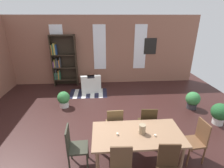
{
  "coord_description": "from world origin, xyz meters",
  "views": [
    {
      "loc": [
        0.03,
        -3.88,
        2.95
      ],
      "look_at": [
        0.38,
        1.19,
        0.92
      ],
      "focal_mm": 27.0,
      "sensor_mm": 36.0,
      "label": 1
    }
  ],
  "objects_px": {
    "bookshelf_tall": "(62,61)",
    "potted_plant_window": "(193,100)",
    "vase_on_table": "(142,129)",
    "dining_chair_head_right": "(196,139)",
    "dining_chair_far_left": "(115,124)",
    "dining_table": "(137,137)",
    "dining_chair_head_left": "(74,146)",
    "armchair_white": "(91,84)",
    "potted_plant_by_shelf": "(220,113)",
    "potted_plant_corner": "(64,99)",
    "dining_chair_far_right": "(147,122)"
  },
  "relations": [
    {
      "from": "dining_chair_far_left",
      "to": "bookshelf_tall",
      "type": "distance_m",
      "value": 4.48
    },
    {
      "from": "dining_chair_far_left",
      "to": "potted_plant_by_shelf",
      "type": "bearing_deg",
      "value": 9.66
    },
    {
      "from": "dining_chair_far_left",
      "to": "bookshelf_tall",
      "type": "height_order",
      "value": "bookshelf_tall"
    },
    {
      "from": "vase_on_table",
      "to": "dining_chair_far_left",
      "type": "xyz_separation_m",
      "value": [
        -0.5,
        0.69,
        -0.34
      ]
    },
    {
      "from": "dining_chair_far_right",
      "to": "dining_chair_far_left",
      "type": "relative_size",
      "value": 1.0
    },
    {
      "from": "vase_on_table",
      "to": "dining_chair_head_right",
      "type": "height_order",
      "value": "same"
    },
    {
      "from": "dining_chair_far_left",
      "to": "dining_table",
      "type": "bearing_deg",
      "value": -59.2
    },
    {
      "from": "dining_chair_far_right",
      "to": "armchair_white",
      "type": "height_order",
      "value": "dining_chair_far_right"
    },
    {
      "from": "dining_table",
      "to": "vase_on_table",
      "type": "distance_m",
      "value": 0.21
    },
    {
      "from": "potted_plant_corner",
      "to": "dining_chair_head_right",
      "type": "bearing_deg",
      "value": -37.61
    },
    {
      "from": "potted_plant_window",
      "to": "potted_plant_by_shelf",
      "type": "bearing_deg",
      "value": -71.4
    },
    {
      "from": "dining_table",
      "to": "dining_chair_head_left",
      "type": "relative_size",
      "value": 1.94
    },
    {
      "from": "dining_chair_far_left",
      "to": "potted_plant_corner",
      "type": "height_order",
      "value": "dining_chair_far_left"
    },
    {
      "from": "dining_chair_head_left",
      "to": "potted_plant_corner",
      "type": "distance_m",
      "value": 2.67
    },
    {
      "from": "dining_table",
      "to": "dining_chair_head_right",
      "type": "xyz_separation_m",
      "value": [
        1.29,
        0.01,
        -0.15
      ]
    },
    {
      "from": "dining_chair_far_left",
      "to": "potted_plant_corner",
      "type": "distance_m",
      "value": 2.48
    },
    {
      "from": "dining_chair_head_left",
      "to": "vase_on_table",
      "type": "bearing_deg",
      "value": 0.15
    },
    {
      "from": "dining_table",
      "to": "dining_chair_head_right",
      "type": "height_order",
      "value": "dining_chair_head_right"
    },
    {
      "from": "bookshelf_tall",
      "to": "potted_plant_window",
      "type": "height_order",
      "value": "bookshelf_tall"
    },
    {
      "from": "armchair_white",
      "to": "potted_plant_by_shelf",
      "type": "relative_size",
      "value": 1.39
    },
    {
      "from": "dining_chair_far_left",
      "to": "armchair_white",
      "type": "height_order",
      "value": "dining_chair_far_left"
    },
    {
      "from": "dining_chair_far_right",
      "to": "armchair_white",
      "type": "bearing_deg",
      "value": 115.79
    },
    {
      "from": "dining_chair_head_right",
      "to": "potted_plant_window",
      "type": "bearing_deg",
      "value": 62.98
    },
    {
      "from": "dining_table",
      "to": "bookshelf_tall",
      "type": "xyz_separation_m",
      "value": [
        -2.41,
        4.65,
        0.48
      ]
    },
    {
      "from": "dining_chair_head_right",
      "to": "potted_plant_window",
      "type": "distance_m",
      "value": 2.41
    },
    {
      "from": "dining_chair_far_left",
      "to": "vase_on_table",
      "type": "bearing_deg",
      "value": -53.87
    },
    {
      "from": "vase_on_table",
      "to": "bookshelf_tall",
      "type": "xyz_separation_m",
      "value": [
        -2.5,
        4.65,
        0.29
      ]
    },
    {
      "from": "dining_table",
      "to": "potted_plant_corner",
      "type": "xyz_separation_m",
      "value": [
        -2.02,
        2.56,
        -0.36
      ]
    },
    {
      "from": "potted_plant_corner",
      "to": "potted_plant_window",
      "type": "bearing_deg",
      "value": -5.3
    },
    {
      "from": "dining_chair_head_left",
      "to": "potted_plant_corner",
      "type": "xyz_separation_m",
      "value": [
        -0.73,
        2.56,
        -0.21
      ]
    },
    {
      "from": "potted_plant_corner",
      "to": "dining_chair_far_right",
      "type": "bearing_deg",
      "value": -37.58
    },
    {
      "from": "vase_on_table",
      "to": "armchair_white",
      "type": "distance_m",
      "value": 4.17
    },
    {
      "from": "dining_chair_far_right",
      "to": "dining_chair_head_left",
      "type": "xyz_separation_m",
      "value": [
        -1.7,
        -0.69,
        0.0
      ]
    },
    {
      "from": "potted_plant_by_shelf",
      "to": "potted_plant_corner",
      "type": "height_order",
      "value": "potted_plant_by_shelf"
    },
    {
      "from": "dining_table",
      "to": "dining_chair_far_right",
      "type": "relative_size",
      "value": 1.94
    },
    {
      "from": "vase_on_table",
      "to": "potted_plant_by_shelf",
      "type": "distance_m",
      "value": 2.92
    },
    {
      "from": "bookshelf_tall",
      "to": "potted_plant_by_shelf",
      "type": "relative_size",
      "value": 3.47
    },
    {
      "from": "armchair_white",
      "to": "potted_plant_by_shelf",
      "type": "xyz_separation_m",
      "value": [
        3.86,
        -2.72,
        0.09
      ]
    },
    {
      "from": "bookshelf_tall",
      "to": "armchair_white",
      "type": "height_order",
      "value": "bookshelf_tall"
    },
    {
      "from": "dining_chair_head_left",
      "to": "potted_plant_window",
      "type": "height_order",
      "value": "dining_chair_head_left"
    },
    {
      "from": "dining_chair_head_left",
      "to": "dining_chair_head_right",
      "type": "bearing_deg",
      "value": 0.23
    },
    {
      "from": "armchair_white",
      "to": "potted_plant_by_shelf",
      "type": "distance_m",
      "value": 4.72
    },
    {
      "from": "armchair_white",
      "to": "potted_plant_window",
      "type": "relative_size",
      "value": 1.49
    },
    {
      "from": "potted_plant_corner",
      "to": "vase_on_table",
      "type": "bearing_deg",
      "value": -50.45
    },
    {
      "from": "armchair_white",
      "to": "vase_on_table",
      "type": "bearing_deg",
      "value": -72.34
    },
    {
      "from": "bookshelf_tall",
      "to": "potted_plant_window",
      "type": "xyz_separation_m",
      "value": [
        4.79,
        -2.49,
        -0.82
      ]
    },
    {
      "from": "dining_chair_head_right",
      "to": "armchair_white",
      "type": "height_order",
      "value": "dining_chair_head_right"
    },
    {
      "from": "dining_table",
      "to": "bookshelf_tall",
      "type": "relative_size",
      "value": 0.81
    },
    {
      "from": "dining_table",
      "to": "potted_plant_window",
      "type": "xyz_separation_m",
      "value": [
        2.39,
        2.15,
        -0.34
      ]
    },
    {
      "from": "armchair_white",
      "to": "potted_plant_corner",
      "type": "relative_size",
      "value": 1.58
    }
  ]
}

